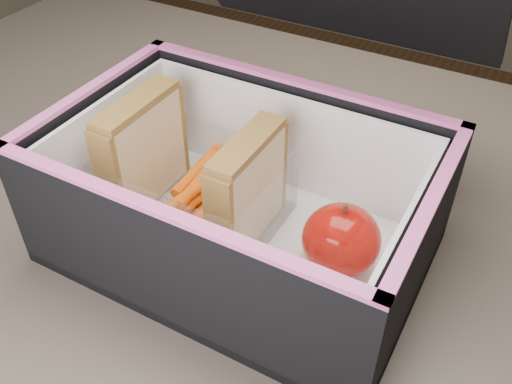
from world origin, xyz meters
The scene contains 8 objects.
kitchen_table centered at (0.00, 0.00, 0.66)m, with size 1.20×0.80×0.75m.
lunch_bag centered at (0.01, -0.04, 0.82)m, with size 0.32×0.34×0.29m.
plastic_tub centered at (-0.05, -0.03, 0.80)m, with size 0.16×0.11×0.06m, color white, non-canonical shape.
sandwich_left centered at (-0.10, -0.03, 0.82)m, with size 0.03×0.10×0.11m.
sandwich_right centered at (0.01, -0.03, 0.82)m, with size 0.03×0.09×0.10m.
carrot_sticks centered at (-0.05, -0.04, 0.79)m, with size 0.05×0.14×0.03m.
paper_napkin centered at (0.10, -0.03, 0.77)m, with size 0.08×0.08×0.01m, color white.
red_apple centered at (0.10, -0.04, 0.80)m, with size 0.07×0.07×0.07m.
Camera 1 is at (0.20, -0.36, 1.13)m, focal length 40.00 mm.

